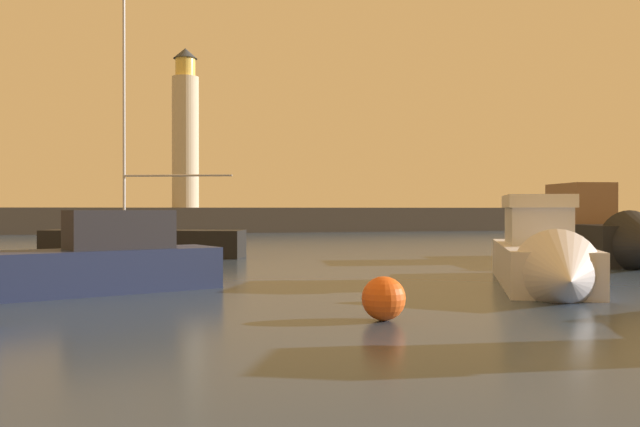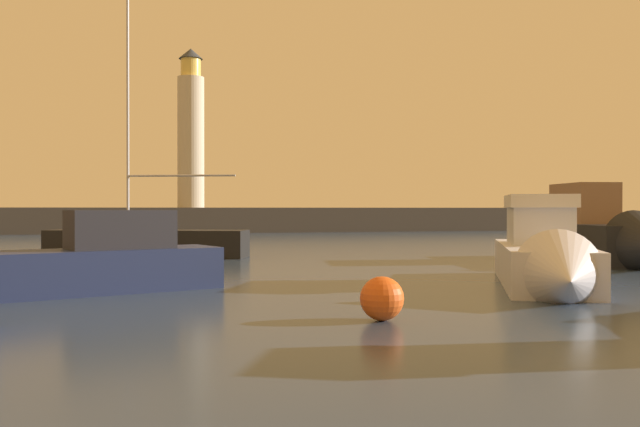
# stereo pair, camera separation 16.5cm
# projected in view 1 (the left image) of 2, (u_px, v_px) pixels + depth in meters

# --- Properties ---
(ground_plane) EXTENTS (220.00, 220.00, 0.00)m
(ground_plane) POSITION_uv_depth(u_px,v_px,m) (203.00, 254.00, 31.50)
(ground_plane) COLOR #2D3D51
(breakwater) EXTENTS (77.66, 6.97, 2.24)m
(breakwater) POSITION_uv_depth(u_px,v_px,m) (179.00, 220.00, 60.96)
(breakwater) COLOR #423F3D
(breakwater) RESTS_ON ground_plane
(lighthouse) EXTENTS (2.42, 2.42, 14.55)m
(lighthouse) POSITION_uv_depth(u_px,v_px,m) (185.00, 132.00, 61.05)
(lighthouse) COLOR beige
(lighthouse) RESTS_ON breakwater
(motorboat_3) EXTENTS (7.68, 4.29, 2.38)m
(motorboat_3) POSITION_uv_depth(u_px,v_px,m) (62.00, 265.00, 16.43)
(motorboat_3) COLOR #1E284C
(motorboat_3) RESTS_ON ground_plane
(motorboat_4) EXTENTS (5.46, 8.49, 2.93)m
(motorboat_4) POSITION_uv_depth(u_px,v_px,m) (545.00, 257.00, 17.66)
(motorboat_4) COLOR silver
(motorboat_4) RESTS_ON ground_plane
(motorboat_5) EXTENTS (3.74, 9.21, 3.56)m
(motorboat_5) POSITION_uv_depth(u_px,v_px,m) (601.00, 237.00, 25.87)
(motorboat_5) COLOR black
(motorboat_5) RESTS_ON ground_plane
(sailboat_moored) EXTENTS (8.89, 4.67, 14.40)m
(sailboat_moored) POSITION_uv_depth(u_px,v_px,m) (144.00, 242.00, 29.26)
(sailboat_moored) COLOR black
(sailboat_moored) RESTS_ON ground_plane
(mooring_buoy) EXTENTS (0.84, 0.84, 0.84)m
(mooring_buoy) POSITION_uv_depth(u_px,v_px,m) (384.00, 298.00, 12.61)
(mooring_buoy) COLOR #EA5919
(mooring_buoy) RESTS_ON ground_plane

